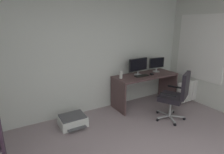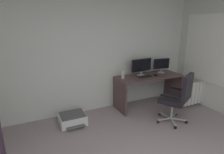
{
  "view_description": "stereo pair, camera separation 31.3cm",
  "coord_description": "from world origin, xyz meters",
  "px_view_note": "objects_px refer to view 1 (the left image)",
  "views": [
    {
      "loc": [
        -1.49,
        -0.93,
        1.97
      ],
      "look_at": [
        0.29,
        2.11,
        0.94
      ],
      "focal_mm": 30.11,
      "sensor_mm": 36.0,
      "label": 1
    },
    {
      "loc": [
        -1.21,
        -1.07,
        1.97
      ],
      "look_at": [
        0.29,
        2.11,
        0.94
      ],
      "focal_mm": 30.11,
      "sensor_mm": 36.0,
      "label": 2
    }
  ],
  "objects_px": {
    "desk": "(145,82)",
    "keyboard": "(142,76)",
    "computer_mouse": "(152,74)",
    "monitor_secondary": "(157,64)",
    "radiator": "(193,90)",
    "monitor_main": "(138,65)",
    "desktop_speaker": "(121,75)",
    "office_chair": "(176,94)",
    "printer": "(73,121)"
  },
  "relations": [
    {
      "from": "desk",
      "to": "keyboard",
      "type": "relative_size",
      "value": 4.67
    },
    {
      "from": "desk",
      "to": "computer_mouse",
      "type": "height_order",
      "value": "computer_mouse"
    },
    {
      "from": "monitor_secondary",
      "to": "radiator",
      "type": "height_order",
      "value": "monitor_secondary"
    },
    {
      "from": "monitor_main",
      "to": "keyboard",
      "type": "xyz_separation_m",
      "value": [
        -0.0,
        -0.14,
        -0.22
      ]
    },
    {
      "from": "monitor_main",
      "to": "desktop_speaker",
      "type": "height_order",
      "value": "monitor_main"
    },
    {
      "from": "desk",
      "to": "radiator",
      "type": "xyz_separation_m",
      "value": [
        1.13,
        -0.52,
        -0.24
      ]
    },
    {
      "from": "keyboard",
      "to": "office_chair",
      "type": "height_order",
      "value": "office_chair"
    },
    {
      "from": "computer_mouse",
      "to": "monitor_main",
      "type": "bearing_deg",
      "value": 162.38
    },
    {
      "from": "keyboard",
      "to": "printer",
      "type": "height_order",
      "value": "keyboard"
    },
    {
      "from": "monitor_secondary",
      "to": "keyboard",
      "type": "height_order",
      "value": "monitor_secondary"
    },
    {
      "from": "desktop_speaker",
      "to": "printer",
      "type": "distance_m",
      "value": 1.43
    },
    {
      "from": "keyboard",
      "to": "computer_mouse",
      "type": "bearing_deg",
      "value": -3.81
    },
    {
      "from": "computer_mouse",
      "to": "printer",
      "type": "bearing_deg",
      "value": -165.87
    },
    {
      "from": "desk",
      "to": "computer_mouse",
      "type": "xyz_separation_m",
      "value": [
        0.13,
        -0.08,
        0.21
      ]
    },
    {
      "from": "monitor_main",
      "to": "desktop_speaker",
      "type": "xyz_separation_m",
      "value": [
        -0.52,
        -0.05,
        -0.15
      ]
    },
    {
      "from": "monitor_secondary",
      "to": "computer_mouse",
      "type": "relative_size",
      "value": 4.23
    },
    {
      "from": "desk",
      "to": "desktop_speaker",
      "type": "bearing_deg",
      "value": 175.86
    },
    {
      "from": "radiator",
      "to": "desk",
      "type": "bearing_deg",
      "value": 155.13
    },
    {
      "from": "radiator",
      "to": "office_chair",
      "type": "bearing_deg",
      "value": -158.88
    },
    {
      "from": "monitor_secondary",
      "to": "radiator",
      "type": "distance_m",
      "value": 1.13
    },
    {
      "from": "monitor_main",
      "to": "printer",
      "type": "xyz_separation_m",
      "value": [
        -1.73,
        -0.19,
        -0.88
      ]
    },
    {
      "from": "desk",
      "to": "radiator",
      "type": "distance_m",
      "value": 1.26
    },
    {
      "from": "radiator",
      "to": "monitor_main",
      "type": "bearing_deg",
      "value": 154.24
    },
    {
      "from": "printer",
      "to": "office_chair",
      "type": "bearing_deg",
      "value": -24.17
    },
    {
      "from": "printer",
      "to": "radiator",
      "type": "relative_size",
      "value": 0.51
    },
    {
      "from": "computer_mouse",
      "to": "desktop_speaker",
      "type": "distance_m",
      "value": 0.82
    },
    {
      "from": "keyboard",
      "to": "office_chair",
      "type": "distance_m",
      "value": 0.94
    },
    {
      "from": "monitor_main",
      "to": "keyboard",
      "type": "height_order",
      "value": "monitor_main"
    },
    {
      "from": "desk",
      "to": "keyboard",
      "type": "xyz_separation_m",
      "value": [
        -0.16,
        -0.05,
        0.2
      ]
    },
    {
      "from": "monitor_main",
      "to": "computer_mouse",
      "type": "xyz_separation_m",
      "value": [
        0.29,
        -0.17,
        -0.22
      ]
    },
    {
      "from": "monitor_secondary",
      "to": "printer",
      "type": "xyz_separation_m",
      "value": [
        -2.32,
        -0.19,
        -0.86
      ]
    },
    {
      "from": "monitor_main",
      "to": "printer",
      "type": "height_order",
      "value": "monitor_main"
    },
    {
      "from": "keyboard",
      "to": "computer_mouse",
      "type": "height_order",
      "value": "computer_mouse"
    },
    {
      "from": "office_chair",
      "to": "radiator",
      "type": "height_order",
      "value": "office_chair"
    },
    {
      "from": "monitor_secondary",
      "to": "office_chair",
      "type": "bearing_deg",
      "value": -111.76
    },
    {
      "from": "monitor_main",
      "to": "desk",
      "type": "bearing_deg",
      "value": -31.79
    },
    {
      "from": "office_chair",
      "to": "printer",
      "type": "xyz_separation_m",
      "value": [
        -1.9,
        0.85,
        -0.47
      ]
    },
    {
      "from": "keyboard",
      "to": "office_chair",
      "type": "bearing_deg",
      "value": -77.14
    },
    {
      "from": "keyboard",
      "to": "radiator",
      "type": "relative_size",
      "value": 0.34
    },
    {
      "from": "office_chair",
      "to": "radiator",
      "type": "xyz_separation_m",
      "value": [
        1.11,
        0.43,
        -0.25
      ]
    },
    {
      "from": "desk",
      "to": "desktop_speaker",
      "type": "xyz_separation_m",
      "value": [
        -0.67,
        0.05,
        0.28
      ]
    },
    {
      "from": "desk",
      "to": "radiator",
      "type": "bearing_deg",
      "value": -24.87
    },
    {
      "from": "radiator",
      "to": "monitor_secondary",
      "type": "bearing_deg",
      "value": 138.2
    },
    {
      "from": "monitor_secondary",
      "to": "desk",
      "type": "bearing_deg",
      "value": -167.5
    },
    {
      "from": "desk",
      "to": "office_chair",
      "type": "relative_size",
      "value": 1.53
    },
    {
      "from": "desk",
      "to": "monitor_secondary",
      "type": "bearing_deg",
      "value": 12.5
    },
    {
      "from": "computer_mouse",
      "to": "radiator",
      "type": "height_order",
      "value": "computer_mouse"
    },
    {
      "from": "printer",
      "to": "monitor_main",
      "type": "bearing_deg",
      "value": 6.33
    },
    {
      "from": "printer",
      "to": "computer_mouse",
      "type": "bearing_deg",
      "value": 0.52
    },
    {
      "from": "desk",
      "to": "computer_mouse",
      "type": "bearing_deg",
      "value": -30.55
    }
  ]
}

